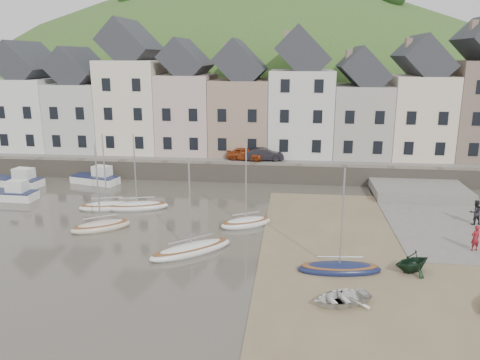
# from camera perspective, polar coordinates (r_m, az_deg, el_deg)

# --- Properties ---
(ground) EXTENTS (160.00, 160.00, 0.00)m
(ground) POSITION_cam_1_polar(r_m,az_deg,el_deg) (30.81, -1.28, -8.22)
(ground) COLOR #4B453B
(ground) RESTS_ON ground
(quay_land) EXTENTS (90.00, 30.00, 1.50)m
(quay_land) POSITION_cam_1_polar(r_m,az_deg,el_deg) (61.29, 2.77, 4.05)
(quay_land) COLOR #395D25
(quay_land) RESTS_ON ground
(quay_street) EXTENTS (70.00, 7.00, 0.10)m
(quay_street) POSITION_cam_1_polar(r_m,az_deg,el_deg) (49.88, 1.89, 2.56)
(quay_street) COLOR slate
(quay_street) RESTS_ON quay_land
(seawall) EXTENTS (70.00, 1.20, 1.80)m
(seawall) POSITION_cam_1_polar(r_m,az_deg,el_deg) (46.63, 1.54, 0.88)
(seawall) COLOR slate
(seawall) RESTS_ON ground
(beach) EXTENTS (18.00, 26.00, 0.06)m
(beach) POSITION_cam_1_polar(r_m,az_deg,el_deg) (31.36, 19.29, -8.60)
(beach) COLOR brown
(beach) RESTS_ON ground
(slipway) EXTENTS (8.00, 18.00, 0.12)m
(slipway) POSITION_cam_1_polar(r_m,az_deg,el_deg) (39.62, 22.51, -4.01)
(slipway) COLOR slate
(slipway) RESTS_ON ground
(hillside) EXTENTS (134.40, 84.00, 84.00)m
(hillside) POSITION_cam_1_polar(r_m,az_deg,el_deg) (93.50, 0.72, -4.09)
(hillside) COLOR #395D25
(hillside) RESTS_ON ground
(townhouse_terrace) EXTENTS (61.05, 8.00, 13.93)m
(townhouse_terrace) POSITION_cam_1_polar(r_m,az_deg,el_deg) (52.38, 4.21, 9.49)
(townhouse_terrace) COLOR silver
(townhouse_terrace) RESTS_ON quay_land
(sailboat_0) EXTENTS (5.24, 2.84, 6.32)m
(sailboat_0) POSITION_cam_1_polar(r_m,az_deg,el_deg) (39.30, -12.20, -3.05)
(sailboat_0) COLOR white
(sailboat_0) RESTS_ON ground
(sailboat_1) EXTENTS (4.68, 2.74, 6.32)m
(sailboat_1) POSITION_cam_1_polar(r_m,az_deg,el_deg) (39.85, -15.59, -3.01)
(sailboat_1) COLOR white
(sailboat_1) RESTS_ON ground
(sailboat_2) EXTENTS (4.33, 3.58, 6.32)m
(sailboat_2) POSITION_cam_1_polar(r_m,az_deg,el_deg) (35.38, -16.30, -5.30)
(sailboat_2) COLOR beige
(sailboat_2) RESTS_ON ground
(sailboat_3) EXTENTS (4.12, 3.23, 6.32)m
(sailboat_3) POSITION_cam_1_polar(r_m,az_deg,el_deg) (34.68, 0.71, -5.08)
(sailboat_3) COLOR white
(sailboat_3) RESTS_ON ground
(sailboat_4) EXTENTS (5.30, 4.77, 6.32)m
(sailboat_4) POSITION_cam_1_polar(r_m,az_deg,el_deg) (30.23, -5.86, -8.23)
(sailboat_4) COLOR white
(sailboat_4) RESTS_ON ground
(sailboat_5) EXTENTS (4.90, 1.95, 6.32)m
(sailboat_5) POSITION_cam_1_polar(r_m,az_deg,el_deg) (28.12, 11.79, -10.28)
(sailboat_5) COLOR #161E45
(sailboat_5) RESTS_ON ground
(motorboat_0) EXTENTS (5.25, 2.43, 1.70)m
(motorboat_0) POSITION_cam_1_polar(r_m,az_deg,el_deg) (49.82, -24.99, 0.02)
(motorboat_0) COLOR white
(motorboat_0) RESTS_ON ground
(motorboat_1) EXTENTS (4.51, 1.94, 1.70)m
(motorboat_1) POSITION_cam_1_polar(r_m,az_deg,el_deg) (45.24, -25.59, -1.42)
(motorboat_1) COLOR white
(motorboat_1) RESTS_ON ground
(motorboat_2) EXTENTS (4.96, 2.88, 1.70)m
(motorboat_2) POSITION_cam_1_polar(r_m,az_deg,el_deg) (48.07, -16.76, 0.29)
(motorboat_2) COLOR white
(motorboat_2) RESTS_ON ground
(rowboat_white) EXTENTS (3.61, 3.17, 0.62)m
(rowboat_white) POSITION_cam_1_polar(r_m,az_deg,el_deg) (24.76, 11.96, -13.61)
(rowboat_white) COLOR silver
(rowboat_white) RESTS_ON beach
(rowboat_green) EXTENTS (3.09, 2.99, 1.24)m
(rowboat_green) POSITION_cam_1_polar(r_m,az_deg,el_deg) (29.09, 19.93, -9.11)
(rowboat_green) COLOR black
(rowboat_green) RESTS_ON beach
(person_red) EXTENTS (0.70, 0.58, 1.65)m
(person_red) POSITION_cam_1_polar(r_m,az_deg,el_deg) (33.36, 26.30, -6.24)
(person_red) COLOR maroon
(person_red) RESTS_ON slipway
(person_dark) EXTENTS (1.03, 0.89, 1.82)m
(person_dark) POSITION_cam_1_polar(r_m,az_deg,el_deg) (38.40, 26.30, -3.48)
(person_dark) COLOR black
(person_dark) RESTS_ON slipway
(car_left) EXTENTS (4.02, 2.17, 1.30)m
(car_left) POSITION_cam_1_polar(r_m,az_deg,el_deg) (48.86, 0.64, 3.14)
(car_left) COLOR #9E3D17
(car_left) RESTS_ON quay_street
(car_right) EXTENTS (4.10, 1.83, 1.31)m
(car_right) POSITION_cam_1_polar(r_m,az_deg,el_deg) (48.70, 2.91, 3.09)
(car_right) COLOR black
(car_right) RESTS_ON quay_street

